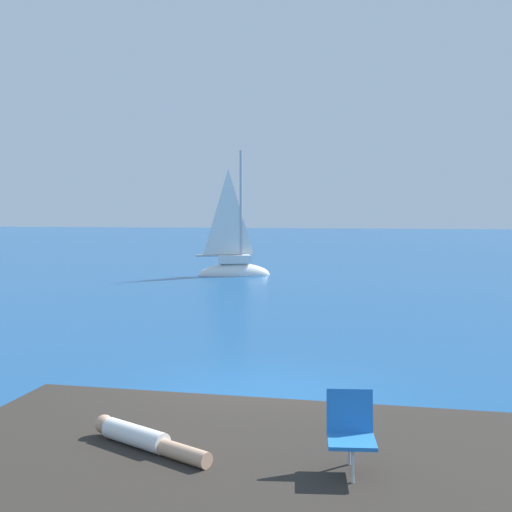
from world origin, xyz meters
name	(u,v)px	position (x,y,z in m)	size (l,w,h in m)	color
ground_plane	(263,396)	(0.00, 0.00, 0.00)	(160.00, 160.00, 0.00)	navy
shore_ledge	(231,470)	(0.14, -3.90, 0.26)	(6.84, 4.05, 0.53)	#2D2823
boulder_seaward	(221,437)	(-0.33, -2.08, 0.00)	(1.23, 0.99, 0.68)	#2B2320
boulder_inland	(147,416)	(-1.64, -1.33, 0.00)	(0.92, 0.74, 0.51)	#282B1E
sailboat_near	(234,268)	(-3.88, 19.32, 0.34)	(3.45, 1.92, 6.23)	white
person_sunbather	(143,438)	(-0.82, -4.07, 0.64)	(1.58, 1.03, 0.25)	white
beach_chair	(351,428)	(1.47, -4.37, 0.97)	(0.52, 0.63, 0.80)	blue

